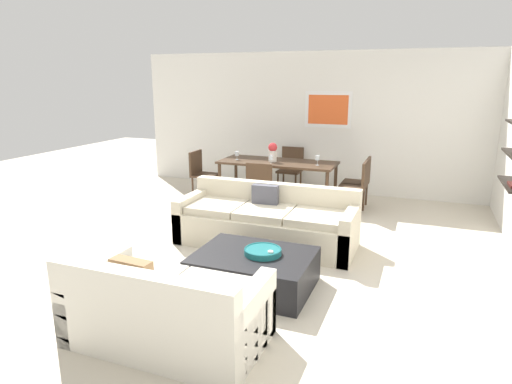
% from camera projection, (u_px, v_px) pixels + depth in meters
% --- Properties ---
extents(ground_plane, '(18.00, 18.00, 0.00)m').
position_uv_depth(ground_plane, '(263.00, 253.00, 5.70)').
color(ground_plane, beige).
extents(back_wall_unit, '(8.40, 0.09, 2.70)m').
position_uv_depth(back_wall_unit, '(341.00, 124.00, 8.45)').
color(back_wall_unit, silver).
rests_on(back_wall_unit, ground).
extents(sofa_beige, '(2.38, 0.90, 0.78)m').
position_uv_depth(sofa_beige, '(267.00, 223.00, 5.95)').
color(sofa_beige, beige).
rests_on(sofa_beige, ground).
extents(loveseat_white, '(1.63, 0.90, 0.78)m').
position_uv_depth(loveseat_white, '(166.00, 310.00, 3.71)').
color(loveseat_white, silver).
rests_on(loveseat_white, ground).
extents(coffee_table, '(1.24, 0.94, 0.38)m').
position_uv_depth(coffee_table, '(254.00, 270.00, 4.72)').
color(coffee_table, black).
rests_on(coffee_table, ground).
extents(decorative_bowl, '(0.40, 0.40, 0.07)m').
position_uv_depth(decorative_bowl, '(263.00, 251.00, 4.66)').
color(decorative_bowl, '#19666B').
rests_on(decorative_bowl, coffee_table).
extents(candle_jar, '(0.06, 0.06, 0.07)m').
position_uv_depth(candle_jar, '(270.00, 254.00, 4.58)').
color(candle_jar, silver).
rests_on(candle_jar, coffee_table).
extents(dining_table, '(2.09, 0.85, 0.75)m').
position_uv_depth(dining_table, '(278.00, 165.00, 7.91)').
color(dining_table, '#422D1E').
rests_on(dining_table, ground).
extents(dining_chair_head, '(0.44, 0.44, 0.88)m').
position_uv_depth(dining_chair_head, '(291.00, 167.00, 8.71)').
color(dining_chair_head, '#422D1E').
rests_on(dining_chair_head, ground).
extents(dining_chair_left_near, '(0.44, 0.44, 0.88)m').
position_uv_depth(dining_chair_left_near, '(201.00, 171.00, 8.29)').
color(dining_chair_left_near, '#422D1E').
rests_on(dining_chair_left_near, ground).
extents(dining_chair_right_far, '(0.44, 0.44, 0.88)m').
position_uv_depth(dining_chair_right_far, '(361.00, 179.00, 7.62)').
color(dining_chair_right_far, '#422D1E').
rests_on(dining_chair_right_far, ground).
extents(dining_chair_right_near, '(0.44, 0.44, 0.88)m').
position_uv_depth(dining_chair_right_near, '(357.00, 184.00, 7.27)').
color(dining_chair_right_near, '#422D1E').
rests_on(dining_chair_right_near, ground).
extents(dining_chair_foot, '(0.44, 0.44, 0.88)m').
position_uv_depth(dining_chair_foot, '(261.00, 185.00, 7.20)').
color(dining_chair_foot, '#422D1E').
rests_on(dining_chair_foot, ground).
extents(wine_glass_left_near, '(0.07, 0.07, 0.15)m').
position_uv_depth(wine_glass_left_near, '(237.00, 154.00, 8.03)').
color(wine_glass_left_near, silver).
rests_on(wine_glass_left_near, dining_table).
extents(wine_glass_right_near, '(0.07, 0.07, 0.17)m').
position_uv_depth(wine_glass_right_near, '(318.00, 158.00, 7.51)').
color(wine_glass_right_near, silver).
rests_on(wine_glass_right_near, dining_table).
extents(wine_glass_foot, '(0.07, 0.07, 0.18)m').
position_uv_depth(wine_glass_foot, '(271.00, 158.00, 7.53)').
color(wine_glass_foot, silver).
rests_on(wine_glass_foot, dining_table).
extents(centerpiece_vase, '(0.16, 0.16, 0.34)m').
position_uv_depth(centerpiece_vase, '(273.00, 152.00, 7.83)').
color(centerpiece_vase, silver).
rests_on(centerpiece_vase, dining_table).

